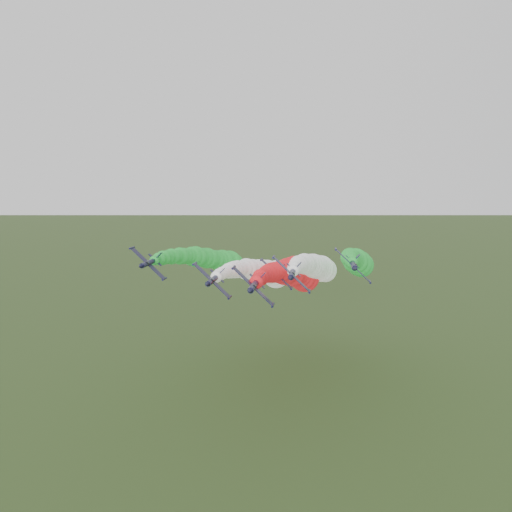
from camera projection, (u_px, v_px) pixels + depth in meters
The scene contains 7 objects.
ground at pixel (278, 461), 95.55m from camera, with size 3000.00×3000.00×0.00m, color #3E5525.
jet_lead at pixel (293, 275), 126.43m from camera, with size 14.54×69.37×16.39m.
jet_inner_left at pixel (263, 272), 136.99m from camera, with size 14.56×69.39×16.40m.
jet_inner_right at pixel (315, 267), 132.99m from camera, with size 13.85×68.68×15.70m.
jet_outer_left at pixel (214, 260), 142.68m from camera, with size 13.73×68.56×15.58m.
jet_outer_right at pixel (357, 262), 138.77m from camera, with size 14.06×68.89×15.91m.
jet_trail at pixel (303, 268), 152.49m from camera, with size 14.47×69.30×16.32m.
Camera 1 is at (7.03, -89.29, 51.63)m, focal length 35.00 mm.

